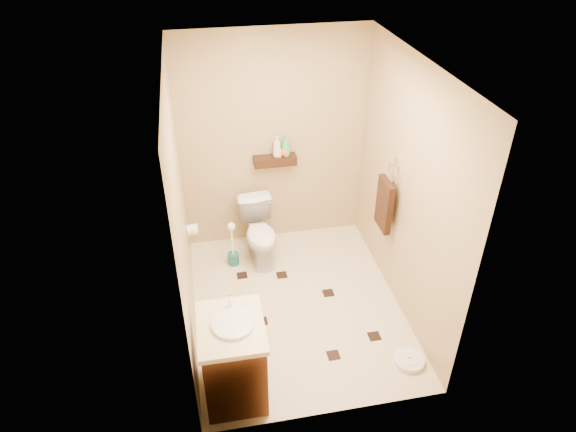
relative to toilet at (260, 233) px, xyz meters
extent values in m
plane|color=beige|center=(0.23, -0.83, -0.33)|extent=(2.50, 2.50, 0.00)
cube|color=tan|center=(0.23, 0.42, 0.87)|extent=(2.00, 0.04, 2.40)
cube|color=tan|center=(0.23, -2.08, 0.87)|extent=(2.00, 0.04, 2.40)
cube|color=tan|center=(-0.77, -0.83, 0.87)|extent=(0.04, 2.50, 2.40)
cube|color=tan|center=(1.23, -0.83, 0.87)|extent=(0.04, 2.50, 2.40)
cube|color=white|center=(0.23, -0.83, 2.07)|extent=(2.00, 2.50, 0.02)
cube|color=black|center=(0.23, 0.34, 0.69)|extent=(0.46, 0.14, 0.10)
cube|color=black|center=(-0.14, -0.99, -0.33)|extent=(0.11, 0.11, 0.01)
cube|color=black|center=(0.59, -0.72, -0.33)|extent=(0.11, 0.11, 0.01)
cube|color=black|center=(0.42, -1.52, -0.33)|extent=(0.11, 0.11, 0.01)
cube|color=black|center=(-0.25, -0.27, -0.33)|extent=(0.11, 0.11, 0.01)
cube|color=black|center=(0.86, -1.38, -0.33)|extent=(0.11, 0.11, 0.01)
cube|color=black|center=(0.17, -0.35, -0.33)|extent=(0.11, 0.11, 0.01)
imported|color=white|center=(0.00, 0.00, 0.00)|extent=(0.42, 0.68, 0.67)
cube|color=brown|center=(-0.47, -1.73, 0.02)|extent=(0.48, 0.59, 0.71)
cube|color=beige|center=(-0.47, -1.73, 0.40)|extent=(0.52, 0.62, 0.05)
cylinder|color=white|center=(-0.45, -1.73, 0.42)|extent=(0.33, 0.33, 0.05)
cylinder|color=silver|center=(-0.45, -1.53, 0.48)|extent=(0.03, 0.03, 0.11)
cylinder|color=white|center=(1.05, -1.72, -0.31)|extent=(0.33, 0.33, 0.05)
cylinder|color=white|center=(1.05, -1.72, -0.28)|extent=(0.16, 0.16, 0.01)
cylinder|color=#175E5B|center=(-0.31, -0.05, -0.27)|extent=(0.12, 0.12, 0.13)
cylinder|color=white|center=(-0.31, -0.05, -0.02)|extent=(0.02, 0.02, 0.38)
sphere|color=white|center=(-0.31, -0.05, 0.16)|extent=(0.09, 0.09, 0.09)
cube|color=silver|center=(1.22, -0.58, 1.05)|extent=(0.03, 0.06, 0.08)
torus|color=silver|center=(1.18, -0.58, 0.93)|extent=(0.02, 0.19, 0.19)
cube|color=#351F10|center=(1.14, -0.58, 0.59)|extent=(0.06, 0.30, 0.52)
cylinder|color=white|center=(-0.71, -0.18, 0.27)|extent=(0.11, 0.11, 0.11)
cylinder|color=silver|center=(-0.75, -0.18, 0.33)|extent=(0.04, 0.02, 0.02)
imported|color=silver|center=(0.25, 0.34, 0.85)|extent=(0.11, 0.11, 0.23)
imported|color=yellow|center=(0.26, 0.34, 0.81)|extent=(0.07, 0.07, 0.15)
imported|color=#F0521C|center=(0.33, 0.34, 0.80)|extent=(0.10, 0.10, 0.13)
imported|color=#3AAF5C|center=(0.35, 0.34, 0.86)|extent=(0.13, 0.13, 0.24)
camera|label=1|loc=(-0.57, -4.51, 3.22)|focal=32.00mm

